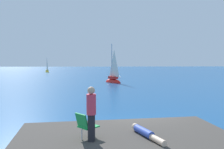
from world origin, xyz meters
name	(u,v)px	position (x,y,z in m)	size (l,w,h in m)	color
ground_plane	(136,130)	(0.00, 0.00, 0.00)	(160.00, 160.00, 0.00)	navy
boulder_seaward	(70,141)	(-2.93, -1.30, 0.00)	(1.06, 0.85, 0.59)	#483932
boulder_inland	(111,140)	(-1.24, -1.36, 0.00)	(1.31, 1.05, 0.72)	#3C3D34
sailboat_near	(113,80)	(0.05, 21.75, 0.31)	(2.62, 3.09, 5.81)	red
sailboat_far	(47,71)	(-14.06, 45.58, 0.20)	(1.53, 1.98, 3.64)	yellow
person_sunbather	(146,133)	(-0.24, -3.81, 1.08)	(0.79, 1.68, 0.25)	#334CB2
person_standing	(91,112)	(-1.93, -4.15, 1.83)	(0.28, 0.28, 1.62)	black
beach_chair	(86,124)	(-2.12, -3.90, 1.41)	(0.76, 0.76, 0.80)	green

